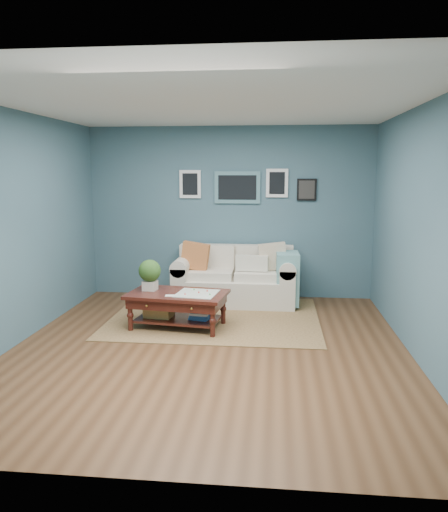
# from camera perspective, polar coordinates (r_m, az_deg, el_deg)

# --- Properties ---
(room_shell) EXTENTS (5.00, 5.02, 2.70)m
(room_shell) POSITION_cam_1_polar(r_m,az_deg,el_deg) (5.55, -1.65, 3.03)
(room_shell) COLOR brown
(room_shell) RESTS_ON ground
(area_rug) EXTENTS (2.83, 2.27, 0.01)m
(area_rug) POSITION_cam_1_polar(r_m,az_deg,el_deg) (6.95, -1.03, -7.03)
(area_rug) COLOR brown
(area_rug) RESTS_ON ground
(loveseat) EXTENTS (1.87, 0.85, 0.96)m
(loveseat) POSITION_cam_1_polar(r_m,az_deg,el_deg) (7.62, 1.84, -2.53)
(loveseat) COLOR beige
(loveseat) RESTS_ON ground
(coffee_table) EXTENTS (1.32, 0.88, 0.87)m
(coffee_table) POSITION_cam_1_polar(r_m,az_deg,el_deg) (6.48, -5.87, -4.82)
(coffee_table) COLOR black
(coffee_table) RESTS_ON ground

